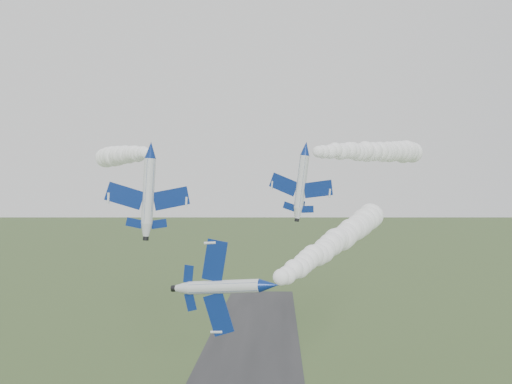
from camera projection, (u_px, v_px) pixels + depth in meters
jet_lead at (269, 285)px, 56.43m from camera, size 5.43×11.53×9.62m
smoke_trail_jet_lead at (343, 236)px, 91.92m from camera, size 22.95×68.91×5.06m
jet_pair_left at (151, 150)px, 82.92m from camera, size 12.09×13.93×3.59m
smoke_trail_jet_pair_left at (121, 155)px, 113.77m from camera, size 24.75×55.53×4.60m
jet_pair_right at (305, 148)px, 82.15m from camera, size 9.63×11.08×3.01m
smoke_trail_jet_pair_right at (377, 151)px, 113.71m from camera, size 32.24×62.37×5.06m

